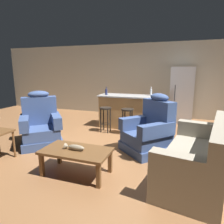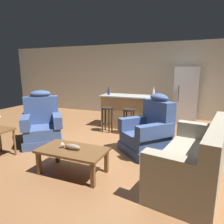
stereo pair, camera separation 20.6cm
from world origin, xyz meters
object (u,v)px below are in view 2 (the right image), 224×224
object	(u,v)px
bar_stool_middle	(129,117)
bar_stool_right	(152,119)
bottle_tall_green	(154,92)
recliner_near_lamp	(42,125)
kitchen_island	(132,112)
bottle_short_amber	(109,92)
coffee_table	(73,152)
recliner_near_island	(149,132)
couch	(196,160)
refrigerator	(186,95)
bar_stool_left	(107,115)
fish_figurine	(71,147)

from	to	relation	value
bar_stool_middle	bar_stool_right	xyz separation A→B (m)	(0.61, 0.00, 0.00)
bottle_tall_green	recliner_near_lamp	bearing A→B (deg)	-135.31
kitchen_island	bottle_short_amber	bearing A→B (deg)	-170.11
coffee_table	bar_stool_middle	bearing A→B (deg)	84.35
coffee_table	recliner_near_lamp	bearing A→B (deg)	146.60
kitchen_island	bar_stool_middle	world-z (taller)	kitchen_island
coffee_table	recliner_near_island	world-z (taller)	recliner_near_island
bottle_tall_green	coffee_table	bearing A→B (deg)	-102.79
couch	refrigerator	size ratio (longest dim) A/B	1.15
coffee_table	recliner_near_island	xyz separation A→B (m)	(0.95, 1.35, 0.06)
bottle_short_amber	bar_stool_left	bearing A→B (deg)	-71.44
coffee_table	refrigerator	distance (m)	4.41
bar_stool_right	bottle_tall_green	bearing A→B (deg)	100.48
coffee_table	bottle_short_amber	size ratio (longest dim) A/B	4.67
couch	kitchen_island	world-z (taller)	kitchen_island
recliner_near_island	bottle_short_amber	world-z (taller)	recliner_near_island
couch	bar_stool_right	size ratio (longest dim) A/B	2.97
bar_stool_left	bar_stool_middle	bearing A→B (deg)	0.00
fish_figurine	recliner_near_lamp	distance (m)	1.72
couch	bottle_short_amber	world-z (taller)	bottle_short_amber
fish_figurine	bottle_short_amber	world-z (taller)	bottle_short_amber
coffee_table	recliner_near_lamp	distance (m)	1.73
kitchen_island	refrigerator	xyz separation A→B (m)	(1.38, 1.20, 0.40)
fish_figurine	recliner_near_lamp	xyz separation A→B (m)	(-1.42, 0.96, -0.04)
couch	bottle_tall_green	xyz separation A→B (m)	(-1.15, 2.56, 0.71)
couch	kitchen_island	size ratio (longest dim) A/B	1.12
recliner_near_lamp	bar_stool_middle	world-z (taller)	recliner_near_lamp
bottle_tall_green	recliner_near_island	bearing A→B (deg)	-81.52
fish_figurine	bar_stool_left	distance (m)	2.33
kitchen_island	bar_stool_middle	bearing A→B (deg)	-81.19
bottle_short_amber	fish_figurine	bearing A→B (deg)	-79.14
bar_stool_middle	refrigerator	bearing A→B (deg)	54.94
couch	bottle_short_amber	distance (m)	3.39
bar_stool_left	bottle_short_amber	xyz separation A→B (m)	(-0.17, 0.51, 0.57)
recliner_near_island	bar_stool_middle	world-z (taller)	recliner_near_island
recliner_near_island	bar_stool_right	size ratio (longest dim) A/B	1.76
recliner_near_island	kitchen_island	world-z (taller)	recliner_near_island
fish_figurine	bar_stool_left	xyz separation A→B (m)	(-0.37, 2.30, 0.01)
couch	bottle_short_amber	xyz separation A→B (m)	(-2.40, 2.29, 0.70)
kitchen_island	bottle_tall_green	xyz separation A→B (m)	(0.57, 0.15, 0.57)
couch	refrigerator	world-z (taller)	refrigerator
bar_stool_right	refrigerator	distance (m)	1.99
fish_figurine	bar_stool_right	bearing A→B (deg)	69.45
couch	bar_stool_middle	distance (m)	2.41
fish_figurine	bar_stool_right	distance (m)	2.45
bar_stool_middle	refrigerator	world-z (taller)	refrigerator
kitchen_island	refrigerator	world-z (taller)	refrigerator
kitchen_island	bar_stool_left	xyz separation A→B (m)	(-0.52, -0.63, -0.01)
kitchen_island	bottle_short_amber	xyz separation A→B (m)	(-0.69, -0.12, 0.56)
fish_figurine	recliner_near_island	xyz separation A→B (m)	(0.97, 1.36, -0.04)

